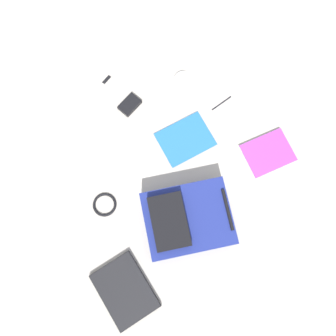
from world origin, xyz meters
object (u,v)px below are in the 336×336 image
Objects in this scene: book_blue at (268,153)px; usb_stick at (107,79)px; laptop at (125,291)px; cable_coil at (105,205)px; pen_black at (222,103)px; backpack at (186,220)px; power_brick at (130,105)px; book_red at (185,139)px; computer_mouse at (181,77)px.

usb_stick is (-0.82, -0.54, -0.01)m from book_blue.
cable_coil is at bearing 165.17° from laptop.
pen_black is (-0.60, 0.93, -0.01)m from laptop.
book_blue is at bearing 8.63° from pen_black.
backpack is at bearing -48.06° from pen_black.
cable_coil is 0.56m from power_brick.
usb_stick is at bearing -169.86° from power_brick.
laptop is 1.12× the size of book_red.
book_blue is at bearing 49.41° from book_red.
pen_black and usb_stick have the same top height.
computer_mouse is at bearing 120.46° from cable_coil.
computer_mouse is at bearing 153.35° from book_red.
book_red reaches higher than usb_stick.
cable_coil is at bearing -42.32° from power_brick.
book_red is 0.29m from pen_black.
computer_mouse reaches higher than cable_coil.
usb_stick is (-0.21, -0.36, -0.02)m from computer_mouse.
backpack is at bearing -1.70° from usb_stick.
pen_black is (-0.17, 0.82, -0.00)m from cable_coil.
cable_coil reaches higher than pen_black.
computer_mouse is (-0.70, 0.39, -0.07)m from backpack.
book_blue is at bearing 33.35° from usb_stick.
laptop reaches higher than book_red.
laptop is at bearing -30.31° from power_brick.
book_red is at bearing 99.71° from cable_coil.
laptop is 1.17m from computer_mouse.
computer_mouse is at bearing 60.12° from usb_stick.
computer_mouse is 0.42m from usb_stick.
laptop reaches higher than power_brick.
laptop is 2.71× the size of power_brick.
book_blue is 0.37m from pen_black.
power_brick reaches higher than pen_black.
backpack is 0.43m from cable_coil.
usb_stick is (-0.53, -0.20, -0.00)m from book_red.
computer_mouse is at bearing -153.23° from pen_black.
cable_coil is (-0.20, -0.88, -0.00)m from book_blue.
usb_stick is at bearing 156.48° from laptop.
power_brick is at bearing -153.23° from book_red.
backpack is 3.73× the size of pen_black.
book_blue is 0.79m from power_brick.
book_red is at bearing 128.29° from laptop.
book_blue is 2.31× the size of power_brick.
power_brick is at bearing 137.68° from cable_coil.
power_brick is at bearing 10.14° from usb_stick.
power_brick is (-0.61, -0.50, 0.00)m from book_blue.
pen_black is (0.24, 0.12, -0.02)m from computer_mouse.
laptop is at bearing -14.83° from cable_coil.
laptop is at bearing -23.52° from usb_stick.
laptop reaches higher than cable_coil.
laptop is 1.02m from book_blue.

